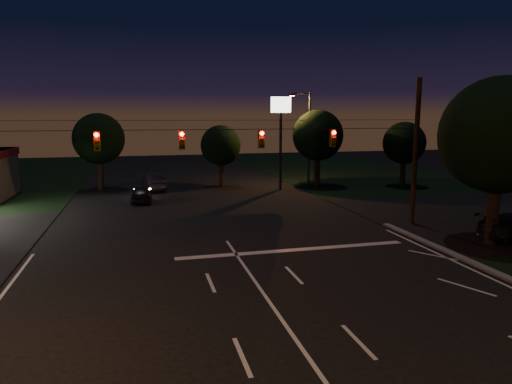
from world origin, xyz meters
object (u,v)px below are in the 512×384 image
object	(u,v)px
tree_right_near	(497,137)
car_oncoming_b	(153,182)
utility_pole_right	(411,224)
car_oncoming_a	(141,194)

from	to	relation	value
tree_right_near	car_oncoming_b	size ratio (longest dim) A/B	1.91
utility_pole_right	tree_right_near	size ratio (longest dim) A/B	1.03
tree_right_near	car_oncoming_a	distance (m)	24.98
tree_right_near	car_oncoming_b	bearing A→B (deg)	126.94
car_oncoming_a	car_oncoming_b	bearing A→B (deg)	-98.01
car_oncoming_a	car_oncoming_b	xyz separation A→B (m)	(1.09, 5.82, 0.10)
utility_pole_right	car_oncoming_b	xyz separation A→B (m)	(-15.35, 17.60, 0.76)
tree_right_near	car_oncoming_a	bearing A→B (deg)	137.22
utility_pole_right	car_oncoming_b	bearing A→B (deg)	131.08
car_oncoming_a	car_oncoming_b	size ratio (longest dim) A/B	0.84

